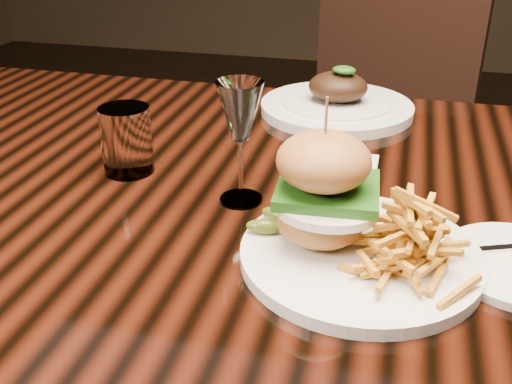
% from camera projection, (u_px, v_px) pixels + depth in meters
% --- Properties ---
extents(dining_table, '(1.60, 0.90, 0.75)m').
position_uv_depth(dining_table, '(314.00, 243.00, 0.84)').
color(dining_table, black).
rests_on(dining_table, ground).
extents(burger_plate, '(0.27, 0.27, 0.18)m').
position_uv_depth(burger_plate, '(362.00, 222.00, 0.64)').
color(burger_plate, silver).
rests_on(burger_plate, dining_table).
extents(ramekin, '(0.09, 0.09, 0.03)m').
position_uv_depth(ramekin, '(350.00, 174.00, 0.83)').
color(ramekin, silver).
rests_on(ramekin, dining_table).
extents(wine_glass, '(0.06, 0.06, 0.16)m').
position_uv_depth(wine_glass, '(240.00, 116.00, 0.74)').
color(wine_glass, white).
rests_on(wine_glass, dining_table).
extents(water_tumbler, '(0.07, 0.07, 0.10)m').
position_uv_depth(water_tumbler, '(127.00, 140.00, 0.85)').
color(water_tumbler, white).
rests_on(water_tumbler, dining_table).
extents(far_dish, '(0.28, 0.28, 0.09)m').
position_uv_depth(far_dish, '(337.00, 103.00, 1.09)').
color(far_dish, silver).
rests_on(far_dish, dining_table).
extents(chair_far, '(0.56, 0.56, 0.95)m').
position_uv_depth(chair_far, '(378.00, 121.00, 1.66)').
color(chair_far, black).
rests_on(chair_far, ground).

